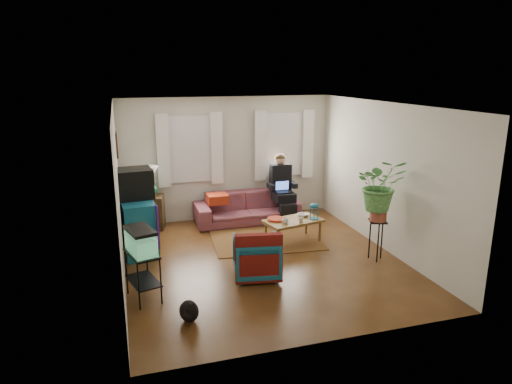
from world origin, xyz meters
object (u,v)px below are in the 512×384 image
object	(u,v)px
dresser	(137,226)
aquarium_stand	(143,276)
side_table	(152,212)
armchair	(256,255)
sofa	(247,203)
plant_stand	(376,240)
coffee_table	(293,231)

from	to	relation	value
dresser	aquarium_stand	size ratio (longest dim) A/B	1.55
side_table	armchair	size ratio (longest dim) A/B	0.96
sofa	plant_stand	distance (m)	2.99
side_table	armchair	xyz separation A→B (m)	(1.37, -2.78, 0.01)
dresser	coffee_table	bearing A→B (deg)	-13.83
plant_stand	armchair	bearing A→B (deg)	-178.67
sofa	armchair	world-z (taller)	sofa
sofa	plant_stand	xyz separation A→B (m)	(1.56, -2.55, -0.08)
side_table	plant_stand	size ratio (longest dim) A/B	0.97
plant_stand	dresser	bearing A→B (deg)	158.23
coffee_table	dresser	bearing A→B (deg)	160.02
dresser	coffee_table	xyz separation A→B (m)	(2.79, -0.36, -0.26)
sofa	side_table	size ratio (longest dim) A/B	3.20
sofa	side_table	xyz separation A→B (m)	(-1.94, 0.18, -0.08)
aquarium_stand	coffee_table	bearing A→B (deg)	12.06
dresser	coffee_table	distance (m)	2.83
sofa	plant_stand	world-z (taller)	sofa
aquarium_stand	coffee_table	xyz separation A→B (m)	(2.80, 1.46, -0.13)
sofa	dresser	distance (m)	2.50
aquarium_stand	side_table	bearing A→B (deg)	67.98
aquarium_stand	coffee_table	distance (m)	3.16
dresser	plant_stand	xyz separation A→B (m)	(3.84, -1.53, -0.13)
side_table	armchair	world-z (taller)	armchair
sofa	dresser	xyz separation A→B (m)	(-2.28, -1.02, 0.06)
aquarium_stand	armchair	xyz separation A→B (m)	(1.72, 0.24, 0.01)
dresser	plant_stand	bearing A→B (deg)	-28.21
side_table	aquarium_stand	bearing A→B (deg)	-96.62
aquarium_stand	coffee_table	size ratio (longest dim) A/B	0.65
coffee_table	plant_stand	xyz separation A→B (m)	(1.05, -1.17, 0.13)
side_table	coffee_table	size ratio (longest dim) A/B	0.64
side_table	aquarium_stand	size ratio (longest dim) A/B	0.98
dresser	armchair	bearing A→B (deg)	-49.24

